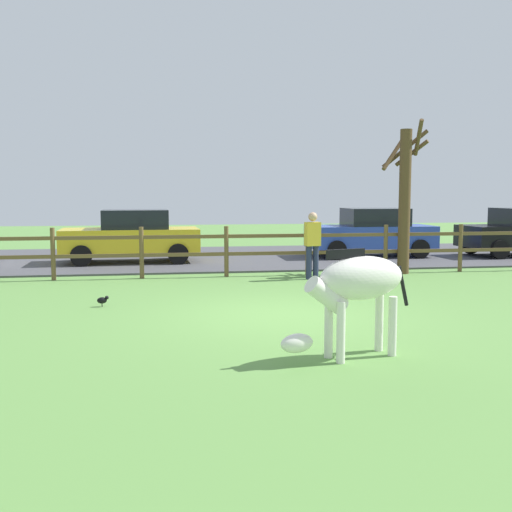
% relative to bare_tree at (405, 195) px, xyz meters
% --- Properties ---
extents(ground_plane, '(60.00, 60.00, 0.00)m').
position_rel_bare_tree_xyz_m(ground_plane, '(-4.18, -4.90, -2.05)').
color(ground_plane, '#5B8C42').
extents(parking_asphalt, '(28.00, 7.40, 0.05)m').
position_rel_bare_tree_xyz_m(parking_asphalt, '(-4.18, 4.40, -2.03)').
color(parking_asphalt, '#47474C').
rests_on(parking_asphalt, ground_plane).
extents(paddock_fence, '(21.15, 0.11, 1.27)m').
position_rel_bare_tree_xyz_m(paddock_fence, '(-4.66, 0.10, -1.33)').
color(paddock_fence, brown).
rests_on(paddock_fence, ground_plane).
extents(bare_tree, '(1.37, 1.21, 3.97)m').
position_rel_bare_tree_xyz_m(bare_tree, '(0.00, 0.00, 0.00)').
color(bare_tree, '#513A23').
rests_on(bare_tree, ground_plane).
extents(zebra, '(1.89, 0.84, 1.41)m').
position_rel_bare_tree_xyz_m(zebra, '(-3.86, -7.75, -1.13)').
color(zebra, white).
rests_on(zebra, ground_plane).
extents(crow_on_grass, '(0.21, 0.10, 0.20)m').
position_rel_bare_tree_xyz_m(crow_on_grass, '(-7.39, -3.64, -1.93)').
color(crow_on_grass, black).
rests_on(crow_on_grass, ground_plane).
extents(parked_car_blue, '(4.01, 1.91, 1.56)m').
position_rel_bare_tree_xyz_m(parked_car_blue, '(0.46, 3.78, -1.21)').
color(parked_car_blue, '#2D4CAD').
rests_on(parked_car_blue, parking_asphalt).
extents(parked_car_yellow, '(4.05, 1.99, 1.56)m').
position_rel_bare_tree_xyz_m(parked_car_yellow, '(-7.14, 3.31, -1.21)').
color(parked_car_yellow, yellow).
rests_on(parked_car_yellow, parking_asphalt).
extents(visitor_near_fence, '(0.39, 0.27, 1.64)m').
position_rel_bare_tree_xyz_m(visitor_near_fence, '(-2.63, -0.70, -1.15)').
color(visitor_near_fence, '#232847').
rests_on(visitor_near_fence, ground_plane).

